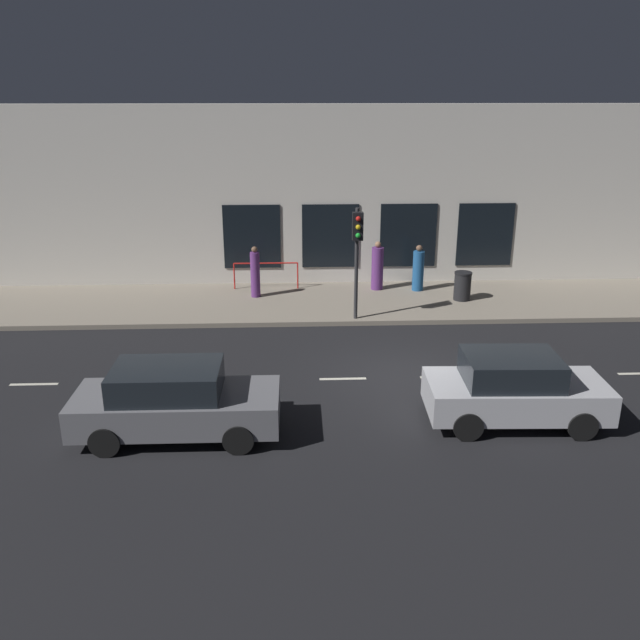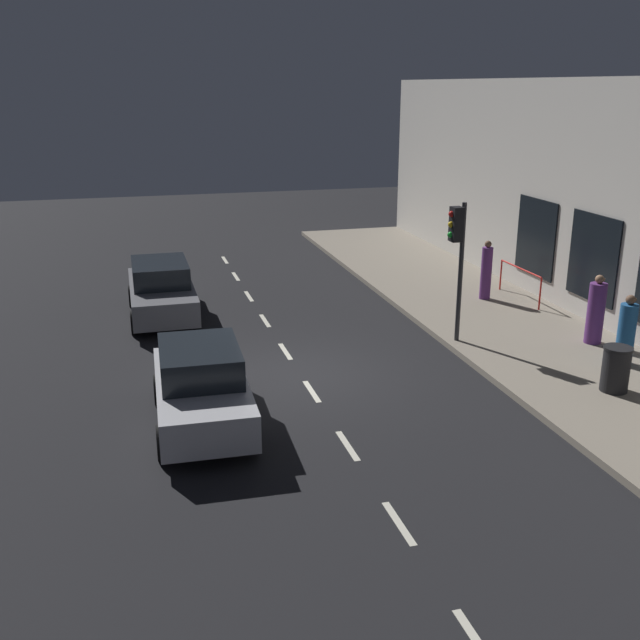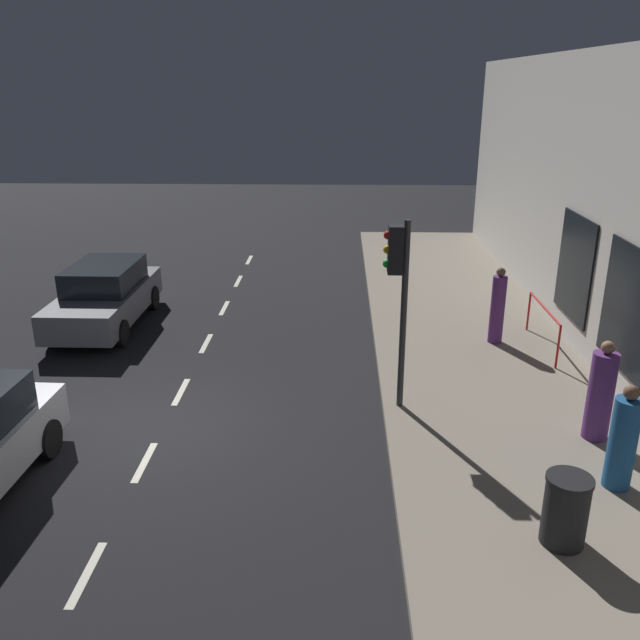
{
  "view_description": "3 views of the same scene",
  "coord_description": "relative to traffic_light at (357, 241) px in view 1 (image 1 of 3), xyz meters",
  "views": [
    {
      "loc": [
        -15.48,
        2.85,
        7.02
      ],
      "look_at": [
        1.91,
        2.1,
        0.94
      ],
      "focal_mm": 37.18,
      "sensor_mm": 36.0,
      "label": 1
    },
    {
      "loc": [
        -3.71,
        -15.18,
        6.34
      ],
      "look_at": [
        0.84,
        1.4,
        0.82
      ],
      "focal_mm": 41.13,
      "sensor_mm": 36.0,
      "label": 2
    },
    {
      "loc": [
        3.15,
        -10.22,
        5.85
      ],
      "look_at": [
        2.74,
        3.45,
        0.89
      ],
      "focal_mm": 36.95,
      "sensor_mm": 36.0,
      "label": 3
    }
  ],
  "objects": [
    {
      "name": "trash_bin",
      "position": [
        1.93,
        -3.85,
        -2.03
      ],
      "size": [
        0.6,
        0.6,
        0.98
      ],
      "color": "black",
      "rests_on": "sidewalk"
    },
    {
      "name": "pedestrian_2",
      "position": [
        3.35,
        -1.08,
        -1.72
      ],
      "size": [
        0.6,
        0.6,
        1.76
      ],
      "rotation": [
        0.0,
        0.0,
        3.93
      ],
      "color": "#5B2D70",
      "rests_on": "sidewalk"
    },
    {
      "name": "lane_centre_line",
      "position": [
        -4.18,
        -1.88,
        -2.67
      ],
      "size": [
        0.12,
        27.2,
        0.01
      ],
      "color": "beige",
      "rests_on": "ground"
    },
    {
      "name": "pedestrian_0",
      "position": [
        3.15,
        -2.53,
        -1.77
      ],
      "size": [
        0.46,
        0.46,
        1.66
      ],
      "rotation": [
        0.0,
        0.0,
        4.54
      ],
      "color": "#1E5189",
      "rests_on": "sidewalk"
    },
    {
      "name": "sidewalk",
      "position": [
        2.07,
        -0.88,
        -2.6
      ],
      "size": [
        4.5,
        32.0,
        0.15
      ],
      "color": "gray",
      "rests_on": "ground"
    },
    {
      "name": "red_railing",
      "position": [
        3.57,
        2.94,
        -1.79
      ],
      "size": [
        0.05,
        2.35,
        0.97
      ],
      "color": "red",
      "rests_on": "sidewalk"
    },
    {
      "name": "parked_car_1",
      "position": [
        -6.92,
        4.5,
        -1.89
      ],
      "size": [
        1.85,
        4.32,
        1.58
      ],
      "rotation": [
        0.0,
        0.0,
        3.14
      ],
      "color": "slate",
      "rests_on": "ground"
    },
    {
      "name": "traffic_light",
      "position": [
        0.0,
        0.0,
        0.0
      ],
      "size": [
        0.46,
        0.32,
        3.51
      ],
      "color": "#2D2D30",
      "rests_on": "sidewalk"
    },
    {
      "name": "parked_car_0",
      "position": [
        -6.64,
        -2.86,
        -1.89
      ],
      "size": [
        1.91,
        3.95,
        1.58
      ],
      "rotation": [
        0.0,
        0.0,
        3.11
      ],
      "color": "#B7B7BC",
      "rests_on": "ground"
    },
    {
      "name": "building_facade",
      "position": [
        4.62,
        -0.88,
        0.59
      ],
      "size": [
        0.65,
        32.0,
        6.55
      ],
      "color": "beige",
      "rests_on": "ground"
    },
    {
      "name": "pedestrian_1",
      "position": [
        2.61,
        3.27,
        -1.69
      ],
      "size": [
        0.45,
        0.45,
        1.79
      ],
      "rotation": [
        0.0,
        0.0,
        5.23
      ],
      "color": "#5B2D70",
      "rests_on": "sidewalk"
    },
    {
      "name": "ground_plane",
      "position": [
        -4.18,
        -0.88,
        -2.68
      ],
      "size": [
        60.0,
        60.0,
        0.0
      ],
      "primitive_type": "plane",
      "color": "black"
    }
  ]
}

